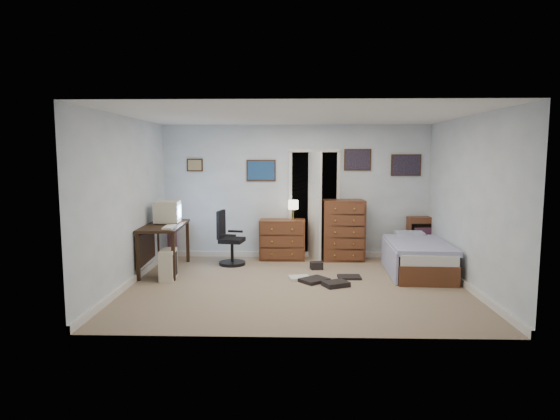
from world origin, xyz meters
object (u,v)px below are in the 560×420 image
at_px(office_chair, 229,244).
at_px(tall_dresser, 343,230).
at_px(bed, 416,256).
at_px(low_dresser, 282,239).
at_px(computer_desk, 159,235).

bearing_deg(office_chair, tall_dresser, 21.64).
distance_m(tall_dresser, bed, 1.48).
height_order(office_chair, low_dresser, office_chair).
distance_m(computer_desk, low_dresser, 2.26).
height_order(office_chair, bed, office_chair).
bearing_deg(low_dresser, computer_desk, -154.37).
height_order(computer_desk, low_dresser, computer_desk).
height_order(computer_desk, office_chair, office_chair).
height_order(computer_desk, tall_dresser, tall_dresser).
bearing_deg(office_chair, computer_desk, -147.49).
relative_size(computer_desk, bed, 0.77).
bearing_deg(bed, low_dresser, 159.41).
distance_m(computer_desk, bed, 4.29).
xyz_separation_m(low_dresser, bed, (2.23, -0.95, -0.10)).
distance_m(low_dresser, tall_dresser, 1.14).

